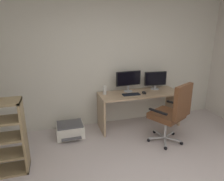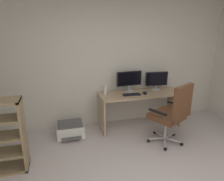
{
  "view_description": "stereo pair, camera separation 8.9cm",
  "coord_description": "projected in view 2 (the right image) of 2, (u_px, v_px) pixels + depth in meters",
  "views": [
    {
      "loc": [
        -1.1,
        -1.5,
        1.97
      ],
      "look_at": [
        -0.12,
        1.8,
        0.91
      ],
      "focal_mm": 32.68,
      "sensor_mm": 36.0,
      "label": 1
    },
    {
      "loc": [
        -1.01,
        -1.52,
        1.97
      ],
      "look_at": [
        -0.12,
        1.8,
        0.91
      ],
      "focal_mm": 32.68,
      "sensor_mm": 36.0,
      "label": 2
    }
  ],
  "objects": [
    {
      "name": "wall_back",
      "position": [
        109.0,
        60.0,
        4.15
      ],
      "size": [
        5.09,
        0.1,
        2.69
      ],
      "primitive_type": "cube",
      "color": "beige",
      "rests_on": "ground"
    },
    {
      "name": "printer",
      "position": [
        70.0,
        129.0,
        3.88
      ],
      "size": [
        0.5,
        0.5,
        0.25
      ],
      "color": "silver",
      "rests_on": "ground"
    },
    {
      "name": "keyboard",
      "position": [
        132.0,
        95.0,
        3.96
      ],
      "size": [
        0.35,
        0.15,
        0.02
      ],
      "primitive_type": "cube",
      "rotation": [
        0.0,
        0.0,
        -0.05
      ],
      "color": "black",
      "rests_on": "desk"
    },
    {
      "name": "office_chair",
      "position": [
        173.0,
        112.0,
        3.45
      ],
      "size": [
        0.7,
        0.72,
        1.11
      ],
      "color": "#B7BABC",
      "rests_on": "ground"
    },
    {
      "name": "desk",
      "position": [
        140.0,
        101.0,
        4.15
      ],
      "size": [
        1.64,
        0.59,
        0.72
      ],
      "color": "tan",
      "rests_on": "ground"
    },
    {
      "name": "monitor_secondary",
      "position": [
        157.0,
        80.0,
        4.27
      ],
      "size": [
        0.48,
        0.18,
        0.37
      ],
      "color": "#B2B5B7",
      "rests_on": "desk"
    },
    {
      "name": "computer_mouse",
      "position": [
        145.0,
        93.0,
        4.02
      ],
      "size": [
        0.07,
        0.11,
        0.03
      ],
      "primitive_type": "cube",
      "rotation": [
        0.0,
        0.0,
        -0.15
      ],
      "color": "black",
      "rests_on": "desk"
    },
    {
      "name": "monitor_main",
      "position": [
        129.0,
        79.0,
        4.11
      ],
      "size": [
        0.53,
        0.18,
        0.42
      ],
      "color": "#B2B5B7",
      "rests_on": "desk"
    },
    {
      "name": "desktop_speaker",
      "position": [
        105.0,
        90.0,
        3.98
      ],
      "size": [
        0.07,
        0.07,
        0.17
      ],
      "primitive_type": "cylinder",
      "color": "silver",
      "rests_on": "desk"
    }
  ]
}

